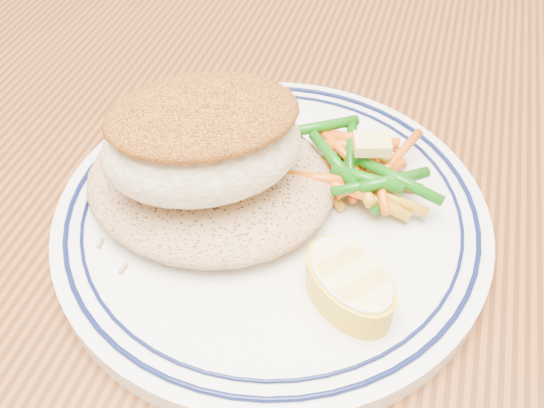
{
  "coord_description": "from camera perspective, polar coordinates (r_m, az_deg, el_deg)",
  "views": [
    {
      "loc": [
        0.12,
        -0.29,
        1.04
      ],
      "look_at": [
        0.05,
        -0.04,
        0.77
      ],
      "focal_mm": 40.0,
      "sensor_mm": 36.0,
      "label": 1
    }
  ],
  "objects": [
    {
      "name": "dining_table",
      "position": [
        0.5,
        -3.69,
        -4.76
      ],
      "size": [
        1.5,
        0.9,
        0.75
      ],
      "color": "#4E260F",
      "rests_on": "ground"
    },
    {
      "name": "rice_pilaf",
      "position": [
        0.38,
        -5.86,
        2.6
      ],
      "size": [
        0.16,
        0.14,
        0.03
      ],
      "primitive_type": "ellipsoid",
      "color": "#A87D54",
      "rests_on": "plate"
    },
    {
      "name": "plate",
      "position": [
        0.38,
        0.0,
        -1.09
      ],
      "size": [
        0.27,
        0.27,
        0.02
      ],
      "color": "silver",
      "rests_on": "dining_table"
    },
    {
      "name": "fish_fillet",
      "position": [
        0.34,
        -6.56,
        6.07
      ],
      "size": [
        0.14,
        0.13,
        0.06
      ],
      "color": "beige",
      "rests_on": "rice_pilaf"
    },
    {
      "name": "vegetable_pile",
      "position": [
        0.39,
        8.01,
        3.36
      ],
      "size": [
        0.11,
        0.09,
        0.03
      ],
      "color": "#115A0B",
      "rests_on": "plate"
    },
    {
      "name": "butter_pat",
      "position": [
        0.38,
        9.4,
        5.61
      ],
      "size": [
        0.03,
        0.02,
        0.01
      ],
      "primitive_type": "cube",
      "rotation": [
        0.0,
        0.0,
        0.29
      ],
      "color": "#F3D476",
      "rests_on": "vegetable_pile"
    },
    {
      "name": "lemon_wedge",
      "position": [
        0.33,
        7.29,
        -7.47
      ],
      "size": [
        0.08,
        0.08,
        0.02
      ],
      "color": "yellow",
      "rests_on": "plate"
    }
  ]
}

